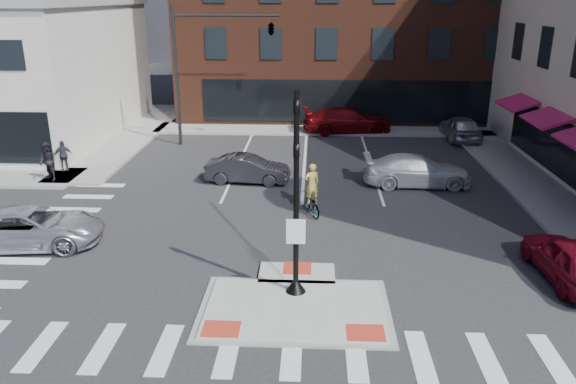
# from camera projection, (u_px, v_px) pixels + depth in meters

# --- Properties ---
(ground) EXTENTS (120.00, 120.00, 0.00)m
(ground) POSITION_uv_depth(u_px,v_px,m) (295.00, 302.00, 16.38)
(ground) COLOR #28282B
(ground) RESTS_ON ground
(refuge_island) EXTENTS (5.40, 4.65, 0.13)m
(refuge_island) POSITION_uv_depth(u_px,v_px,m) (295.00, 305.00, 16.12)
(refuge_island) COLOR gray
(refuge_island) RESTS_ON ground
(sidewalk_nw) EXTENTS (23.50, 20.50, 0.15)m
(sidewalk_nw) POSITION_uv_depth(u_px,v_px,m) (7.00, 153.00, 31.51)
(sidewalk_nw) COLOR gray
(sidewalk_nw) RESTS_ON ground
(sidewalk_e) EXTENTS (3.00, 24.00, 0.15)m
(sidewalk_e) POSITION_uv_depth(u_px,v_px,m) (542.00, 192.00, 25.30)
(sidewalk_e) COLOR gray
(sidewalk_e) RESTS_ON ground
(sidewalk_n) EXTENTS (26.00, 3.00, 0.15)m
(sidewalk_n) POSITION_uv_depth(u_px,v_px,m) (352.00, 130.00, 36.96)
(sidewalk_n) COLOR gray
(sidewalk_n) RESTS_ON ground
(building_n) EXTENTS (24.40, 18.40, 15.50)m
(building_n) POSITION_uv_depth(u_px,v_px,m) (348.00, 4.00, 43.82)
(building_n) COLOR #522719
(building_n) RESTS_ON ground
(building_far_left) EXTENTS (10.00, 12.00, 10.00)m
(building_far_left) POSITION_uv_depth(u_px,v_px,m) (276.00, 28.00, 63.92)
(building_far_left) COLOR slate
(building_far_left) RESTS_ON ground
(building_far_right) EXTENTS (12.00, 12.00, 12.00)m
(building_far_right) POSITION_uv_depth(u_px,v_px,m) (389.00, 18.00, 64.89)
(building_far_right) COLOR brown
(building_far_right) RESTS_ON ground
(signal_pole) EXTENTS (0.60, 0.60, 5.98)m
(signal_pole) POSITION_uv_depth(u_px,v_px,m) (296.00, 222.00, 15.97)
(signal_pole) COLOR black
(signal_pole) RESTS_ON refuge_island
(mast_arm_signal) EXTENTS (6.10, 2.24, 8.00)m
(mast_arm_signal) POSITION_uv_depth(u_px,v_px,m) (245.00, 38.00, 31.45)
(mast_arm_signal) COLOR black
(mast_arm_signal) RESTS_ON ground
(silver_suv) EXTENTS (5.26, 2.90, 1.39)m
(silver_suv) POSITION_uv_depth(u_px,v_px,m) (31.00, 227.00, 19.84)
(silver_suv) COLOR silver
(silver_suv) RESTS_ON ground
(red_sedan) EXTENTS (1.95, 4.28, 1.42)m
(red_sedan) POSITION_uv_depth(u_px,v_px,m) (571.00, 260.00, 17.38)
(red_sedan) COLOR maroon
(red_sedan) RESTS_ON ground
(white_pickup) EXTENTS (4.99, 2.08, 1.44)m
(white_pickup) POSITION_uv_depth(u_px,v_px,m) (417.00, 171.00, 26.20)
(white_pickup) COLOR silver
(white_pickup) RESTS_ON ground
(bg_car_dark) EXTENTS (4.07, 1.69, 1.31)m
(bg_car_dark) POSITION_uv_depth(u_px,v_px,m) (248.00, 169.00, 26.65)
(bg_car_dark) COLOR #29292E
(bg_car_dark) RESTS_ON ground
(bg_car_silver) EXTENTS (1.91, 4.54, 1.53)m
(bg_car_silver) POSITION_uv_depth(u_px,v_px,m) (460.00, 127.00, 34.55)
(bg_car_silver) COLOR #AEAFB5
(bg_car_silver) RESTS_ON ground
(bg_car_red) EXTENTS (5.92, 3.06, 1.64)m
(bg_car_red) POSITION_uv_depth(u_px,v_px,m) (347.00, 120.00, 36.26)
(bg_car_red) COLOR maroon
(bg_car_red) RESTS_ON ground
(cyclist) EXTENTS (1.12, 1.78, 2.14)m
(cyclist) POSITION_uv_depth(u_px,v_px,m) (312.00, 197.00, 22.72)
(cyclist) COLOR #3F3F44
(cyclist) RESTS_ON ground
(pedestrian_a) EXTENTS (1.14, 1.08, 1.87)m
(pedestrian_a) POSITION_uv_depth(u_px,v_px,m) (48.00, 162.00, 26.32)
(pedestrian_a) COLOR black
(pedestrian_a) RESTS_ON sidewalk_nw
(pedestrian_b) EXTENTS (0.97, 0.68, 1.53)m
(pedestrian_b) POSITION_uv_depth(u_px,v_px,m) (63.00, 156.00, 27.92)
(pedestrian_b) COLOR #35303B
(pedestrian_b) RESTS_ON sidewalk_nw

